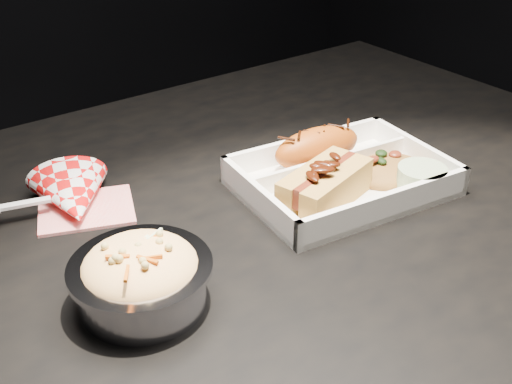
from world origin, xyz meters
The scene contains 8 objects.
dining_table centered at (0.00, 0.00, 0.66)m, with size 1.20×0.80×0.75m.
food_tray centered at (0.14, -0.03, 0.76)m, with size 0.27×0.21×0.04m.
fried_pastry centered at (0.15, 0.02, 0.78)m, with size 0.13×0.05×0.05m, color #AC4B11.
hotdog centered at (0.09, -0.06, 0.78)m, with size 0.14×0.09×0.06m.
fried_rice_mound centered at (0.20, -0.05, 0.77)m, with size 0.10×0.08×0.03m, color #9A652C.
cupcake_liner centered at (0.21, -0.10, 0.77)m, with size 0.06×0.06×0.03m, color #A3B98C.
foil_coleslaw_cup centered at (-0.17, -0.08, 0.78)m, with size 0.14×0.14×0.07m.
napkin_fork centered at (-0.15, 0.12, 0.77)m, with size 0.18×0.14×0.10m.
Camera 1 is at (-0.36, -0.54, 1.16)m, focal length 45.00 mm.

